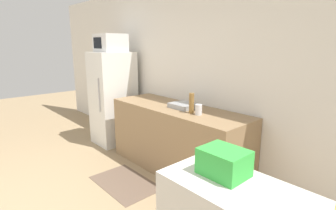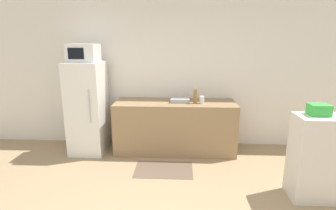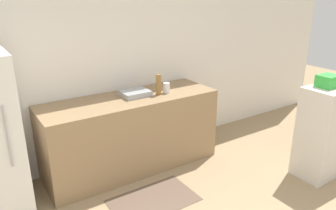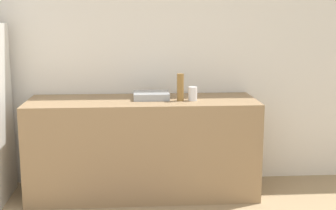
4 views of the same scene
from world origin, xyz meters
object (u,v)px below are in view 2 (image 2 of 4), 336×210
bottle_tall (195,96)px  basket (319,110)px  refrigerator (88,108)px  microwave (84,53)px  bottle_short (202,100)px

bottle_tall → basket: 1.87m
refrigerator → bottle_tall: refrigerator is taller
microwave → basket: size_ratio=2.05×
bottle_short → basket: bearing=-44.6°
basket → bottle_tall: bearing=137.9°
refrigerator → microwave: size_ratio=3.42×
refrigerator → bottle_tall: 1.86m
microwave → bottle_short: size_ratio=3.70×
microwave → bottle_tall: 1.98m
bottle_tall → basket: size_ratio=1.09×
bottle_tall → basket: (1.38, -1.25, 0.12)m
refrigerator → basket: 3.49m
microwave → bottle_tall: size_ratio=1.88×
bottle_short → basket: 1.79m
basket → microwave: bearing=158.8°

